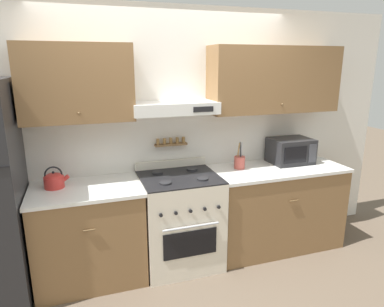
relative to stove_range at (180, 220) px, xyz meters
The scene contains 8 objects.
ground_plane 0.57m from the stove_range, 90.00° to the right, with size 16.00×16.00×0.00m, color brown.
wall_back 1.05m from the stove_range, 72.39° to the left, with size 5.20×0.46×2.55m.
counter_left 0.88m from the stove_range, behind, with size 0.99×0.68×0.92m.
counter_right 1.10m from the stove_range, ahead, with size 1.44×0.68×0.92m.
stove_range is the anchor object (origin of this frame).
tea_kettle 1.25m from the stove_range, behind, with size 0.22×0.17×0.20m.
microwave 1.45m from the stove_range, ahead, with size 0.45×0.35×0.28m.
utensil_crock 0.87m from the stove_range, ahead, with size 0.11×0.11×0.28m.
Camera 1 is at (-0.88, -2.70, 2.00)m, focal length 32.00 mm.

